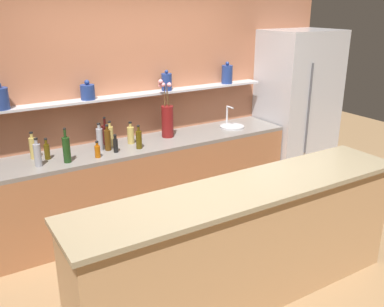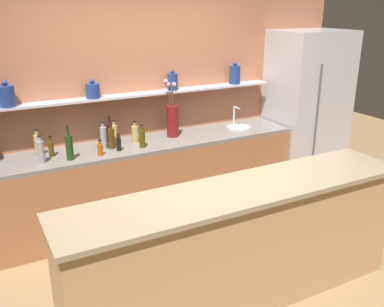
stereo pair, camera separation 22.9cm
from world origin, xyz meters
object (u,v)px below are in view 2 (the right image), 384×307
at_px(bottle_wine_0, 69,147).
at_px(bottle_spirit_6, 104,137).
at_px(refrigerator, 306,111).
at_px(bottle_spirit_5, 135,134).
at_px(sink_fixture, 238,126).
at_px(bottle_wine_3, 110,133).
at_px(bottle_spirit_8, 115,134).
at_px(bottle_oil_2, 142,138).
at_px(bottle_spirit_4, 111,138).
at_px(bottle_sauce_1, 100,149).
at_px(bottle_oil_10, 51,148).
at_px(bottle_spirit_11, 38,144).
at_px(bottle_spirit_7, 41,151).
at_px(flower_vase, 172,119).
at_px(bottle_sauce_9, 119,143).

xyz_separation_m(bottle_wine_0, bottle_spirit_6, (0.39, 0.18, -0.01)).
height_order(refrigerator, bottle_spirit_5, refrigerator).
xyz_separation_m(sink_fixture, bottle_wine_0, (-2.05, -0.16, 0.11)).
height_order(bottle_wine_3, bottle_spirit_8, bottle_wine_3).
xyz_separation_m(bottle_oil_2, bottle_spirit_4, (-0.29, 0.12, 0.01)).
bearing_deg(sink_fixture, bottle_spirit_4, -179.13).
relative_size(bottle_sauce_1, bottle_oil_10, 0.79).
relative_size(bottle_spirit_8, bottle_oil_10, 1.27).
bearing_deg(bottle_spirit_11, bottle_spirit_7, -92.22).
height_order(refrigerator, bottle_oil_10, refrigerator).
bearing_deg(bottle_spirit_4, bottle_spirit_7, -172.53).
bearing_deg(bottle_wine_0, bottle_wine_3, 33.04).
distance_m(bottle_wine_0, bottle_spirit_8, 0.59).
bearing_deg(bottle_oil_2, bottle_sauce_1, -175.38).
distance_m(bottle_wine_3, bottle_oil_10, 0.67).
bearing_deg(bottle_spirit_5, flower_vase, 0.79).
height_order(bottle_spirit_4, bottle_spirit_11, bottle_spirit_4).
height_order(bottle_spirit_8, bottle_spirit_11, same).
bearing_deg(bottle_spirit_11, bottle_spirit_8, -1.61).
height_order(sink_fixture, bottle_spirit_6, bottle_spirit_6).
distance_m(bottle_wine_0, bottle_sauce_9, 0.51).
bearing_deg(bottle_spirit_11, bottle_spirit_5, -3.32).
bearing_deg(bottle_spirit_4, refrigerator, -0.54).
xyz_separation_m(bottle_spirit_7, bottle_sauce_9, (0.76, -0.01, -0.04)).
height_order(bottle_wine_3, bottle_spirit_7, bottle_wine_3).
height_order(bottle_wine_3, bottle_sauce_9, bottle_wine_3).
distance_m(flower_vase, bottle_spirit_6, 0.82).
relative_size(refrigerator, bottle_wine_0, 6.01).
height_order(bottle_sauce_1, bottle_spirit_11, bottle_spirit_11).
bearing_deg(bottle_sauce_9, bottle_wine_3, 88.72).
distance_m(bottle_oil_2, bottle_spirit_11, 1.04).
relative_size(flower_vase, bottle_sauce_9, 3.51).
bearing_deg(bottle_oil_2, bottle_spirit_5, 91.11).
distance_m(bottle_spirit_4, bottle_oil_10, 0.60).
bearing_deg(bottle_spirit_8, bottle_oil_10, -174.48).
xyz_separation_m(sink_fixture, bottle_sauce_9, (-1.55, -0.13, 0.06)).
relative_size(bottle_oil_2, bottle_spirit_6, 0.87).
bearing_deg(bottle_wine_0, sink_fixture, 4.43).
relative_size(bottle_oil_10, bottle_spirit_11, 0.79).
xyz_separation_m(bottle_oil_2, bottle_spirit_6, (-0.36, 0.16, 0.02)).
height_order(bottle_oil_2, bottle_spirit_6, bottle_spirit_6).
relative_size(bottle_oil_2, bottle_wine_3, 0.84).
relative_size(bottle_sauce_1, bottle_spirit_4, 0.62).
bearing_deg(bottle_spirit_7, refrigerator, 1.19).
relative_size(flower_vase, bottle_wine_3, 2.19).
xyz_separation_m(refrigerator, flower_vase, (-1.88, 0.11, 0.11)).
height_order(bottle_wine_3, bottle_oil_10, bottle_wine_3).
height_order(bottle_wine_0, bottle_spirit_11, bottle_wine_0).
bearing_deg(flower_vase, bottle_sauce_9, -164.77).
bearing_deg(bottle_sauce_9, bottle_spirit_6, 127.36).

